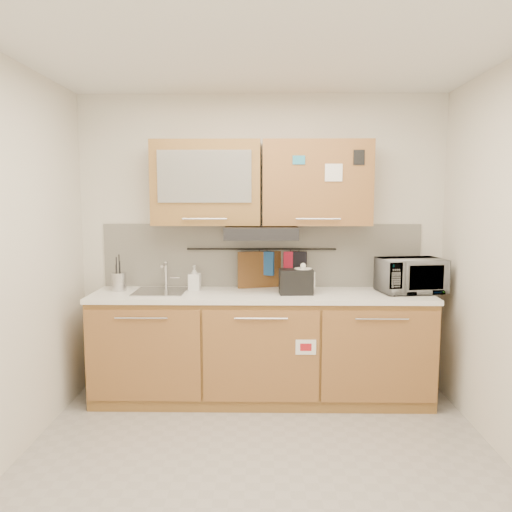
{
  "coord_description": "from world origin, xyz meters",
  "views": [
    {
      "loc": [
        0.02,
        -2.91,
        1.71
      ],
      "look_at": [
        -0.04,
        1.05,
        1.25
      ],
      "focal_mm": 35.0,
      "sensor_mm": 36.0,
      "label": 1
    }
  ],
  "objects": [
    {
      "name": "toaster",
      "position": [
        0.29,
        1.14,
        1.03
      ],
      "size": [
        0.28,
        0.18,
        0.21
      ],
      "rotation": [
        0.0,
        0.0,
        0.06
      ],
      "color": "black",
      "rests_on": "countertop"
    },
    {
      "name": "countertop",
      "position": [
        0.0,
        1.19,
        0.9
      ],
      "size": [
        2.82,
        0.62,
        0.04
      ],
      "primitive_type": "cube",
      "color": "white",
      "rests_on": "base_cabinet"
    },
    {
      "name": "utensil_rail",
      "position": [
        0.0,
        1.45,
        1.26
      ],
      "size": [
        1.3,
        0.02,
        0.02
      ],
      "primitive_type": "cylinder",
      "rotation": [
        0.0,
        1.57,
        0.0
      ],
      "color": "black",
      "rests_on": "backsplash"
    },
    {
      "name": "kettle",
      "position": [
        0.35,
        1.16,
        1.02
      ],
      "size": [
        0.19,
        0.19,
        0.26
      ],
      "rotation": [
        0.0,
        0.0,
        -0.44
      ],
      "color": "white",
      "rests_on": "countertop"
    },
    {
      "name": "base_cabinet",
      "position": [
        0.0,
        1.19,
        0.41
      ],
      "size": [
        2.8,
        0.64,
        0.88
      ],
      "color": "olive",
      "rests_on": "floor"
    },
    {
      "name": "ceiling",
      "position": [
        0.0,
        0.0,
        2.6
      ],
      "size": [
        3.2,
        3.2,
        0.0
      ],
      "primitive_type": "plane",
      "rotation": [
        3.14,
        0.0,
        0.0
      ],
      "color": "white",
      "rests_on": "wall_back"
    },
    {
      "name": "range_hood",
      "position": [
        0.0,
        1.25,
        1.42
      ],
      "size": [
        0.6,
        0.46,
        0.1
      ],
      "primitive_type": "cube",
      "color": "black",
      "rests_on": "upper_cabinets"
    },
    {
      "name": "oven_mitt",
      "position": [
        0.05,
        1.44,
        1.14
      ],
      "size": [
        0.13,
        0.08,
        0.21
      ],
      "primitive_type": "cube",
      "rotation": [
        0.0,
        0.0,
        -0.41
      ],
      "color": "#1E4D8D",
      "rests_on": "utensil_rail"
    },
    {
      "name": "microwave",
      "position": [
        1.25,
        1.23,
        1.06
      ],
      "size": [
        0.57,
        0.43,
        0.29
      ],
      "primitive_type": "imported",
      "rotation": [
        0.0,
        0.0,
        0.18
      ],
      "color": "#999999",
      "rests_on": "countertop"
    },
    {
      "name": "utensil_crock",
      "position": [
        -1.22,
        1.27,
        1.0
      ],
      "size": [
        0.15,
        0.15,
        0.31
      ],
      "rotation": [
        0.0,
        0.0,
        -0.23
      ],
      "color": "#BCBBC0",
      "rests_on": "countertop"
    },
    {
      "name": "floor",
      "position": [
        0.0,
        0.0,
        0.0
      ],
      "size": [
        3.2,
        3.2,
        0.0
      ],
      "primitive_type": "plane",
      "color": "#9E9993",
      "rests_on": "ground"
    },
    {
      "name": "backsplash",
      "position": [
        0.0,
        1.49,
        1.2
      ],
      "size": [
        2.8,
        0.02,
        0.56
      ],
      "primitive_type": "cube",
      "color": "silver",
      "rests_on": "countertop"
    },
    {
      "name": "pot_holder",
      "position": [
        0.26,
        1.44,
        1.16
      ],
      "size": [
        0.12,
        0.04,
        0.15
      ],
      "primitive_type": "cube",
      "rotation": [
        0.0,
        0.0,
        0.14
      ],
      "color": "red",
      "rests_on": "utensil_rail"
    },
    {
      "name": "upper_cabinets",
      "position": [
        -0.0,
        1.32,
        1.83
      ],
      "size": [
        1.82,
        0.37,
        0.7
      ],
      "color": "olive",
      "rests_on": "wall_back"
    },
    {
      "name": "cutting_board",
      "position": [
        -0.02,
        1.44,
        1.0
      ],
      "size": [
        0.38,
        0.14,
        0.48
      ],
      "primitive_type": "cube",
      "rotation": [
        0.0,
        0.0,
        0.28
      ],
      "color": "brown",
      "rests_on": "utensil_rail"
    },
    {
      "name": "sink",
      "position": [
        -0.85,
        1.21,
        0.92
      ],
      "size": [
        0.42,
        0.4,
        0.26
      ],
      "color": "silver",
      "rests_on": "countertop"
    },
    {
      "name": "wall_back",
      "position": [
        0.0,
        1.5,
        1.3
      ],
      "size": [
        3.2,
        0.0,
        3.2
      ],
      "primitive_type": "plane",
      "rotation": [
        1.57,
        0.0,
        0.0
      ],
      "color": "silver",
      "rests_on": "ground"
    },
    {
      "name": "dark_pouch",
      "position": [
        0.33,
        1.44,
        1.13
      ],
      "size": [
        0.14,
        0.07,
        0.21
      ],
      "primitive_type": "cube",
      "rotation": [
        0.0,
        0.0,
        -0.23
      ],
      "color": "black",
      "rests_on": "utensil_rail"
    },
    {
      "name": "soap_bottle",
      "position": [
        -0.57,
        1.29,
        1.03
      ],
      "size": [
        0.1,
        0.1,
        0.21
      ],
      "primitive_type": "imported",
      "rotation": [
        0.0,
        0.0,
        -0.05
      ],
      "color": "#999999",
      "rests_on": "countertop"
    }
  ]
}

